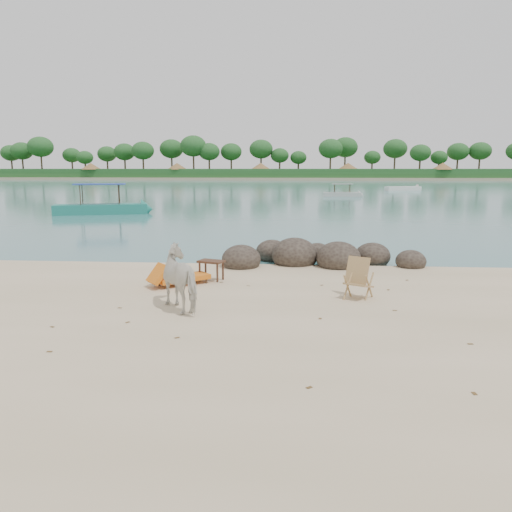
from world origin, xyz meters
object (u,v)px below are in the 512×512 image
(boat_near, at_px, (100,189))
(cow, at_px, (184,279))
(boulders, at_px, (312,257))
(side_table, at_px, (211,271))
(deck_chair, at_px, (359,280))
(lounge_chair, at_px, (183,276))

(boat_near, bearing_deg, cow, -82.04)
(boulders, distance_m, boat_near, 22.94)
(boulders, xyz_separation_m, side_table, (-2.89, -2.79, 0.05))
(deck_chair, distance_m, boat_near, 27.11)
(boulders, relative_size, deck_chair, 6.76)
(lounge_chair, height_order, deck_chair, deck_chair)
(side_table, bearing_deg, lounge_chair, -120.37)
(cow, bearing_deg, side_table, -131.71)
(cow, distance_m, boat_near, 26.14)
(cow, bearing_deg, deck_chair, 157.06)
(deck_chair, bearing_deg, boat_near, 155.90)
(boulders, height_order, side_table, boulders)
(boulders, distance_m, deck_chair, 4.60)
(deck_chair, bearing_deg, lounge_chair, -162.07)
(side_table, xyz_separation_m, deck_chair, (3.85, -1.69, 0.20))
(side_table, bearing_deg, cow, -73.09)
(side_table, bearing_deg, boulders, 63.30)
(cow, xyz_separation_m, boat_near, (-11.24, 23.58, 1.02))
(deck_chair, xyz_separation_m, boat_near, (-15.20, 22.41, 1.24))
(cow, relative_size, boat_near, 0.23)
(lounge_chair, relative_size, boat_near, 0.25)
(boulders, distance_m, side_table, 4.02)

